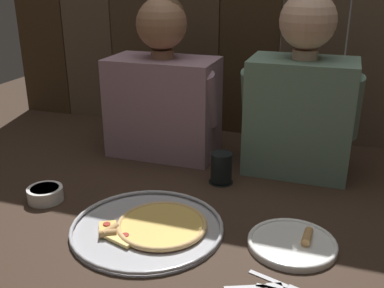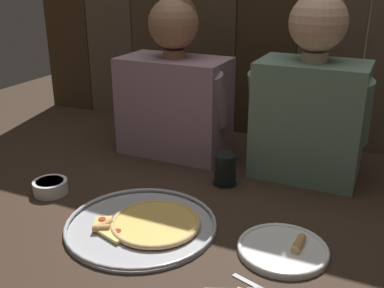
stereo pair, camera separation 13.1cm
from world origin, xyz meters
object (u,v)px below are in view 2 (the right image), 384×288
(diner_right, at_px, (311,96))
(diner_left, at_px, (174,87))
(dinner_plate, at_px, (283,249))
(pizza_tray, at_px, (145,224))
(drinking_glass, at_px, (225,170))
(dipping_bowl, at_px, (50,186))

(diner_right, bearing_deg, diner_left, 179.98)
(dinner_plate, relative_size, diner_left, 0.39)
(pizza_tray, bearing_deg, diner_left, 108.24)
(dinner_plate, bearing_deg, diner_left, 138.42)
(drinking_glass, xyz_separation_m, diner_right, (0.22, 0.18, 0.22))
(pizza_tray, height_order, dipping_bowl, dipping_bowl)
(diner_left, relative_size, diner_right, 0.96)
(dipping_bowl, bearing_deg, drinking_glass, 31.77)
(dipping_bowl, xyz_separation_m, diner_left, (0.20, 0.47, 0.23))
(drinking_glass, distance_m, diner_left, 0.39)
(drinking_glass, bearing_deg, diner_left, 146.27)
(pizza_tray, relative_size, dinner_plate, 1.82)
(dipping_bowl, height_order, diner_left, diner_left)
(dipping_bowl, height_order, diner_right, diner_right)
(pizza_tray, distance_m, dipping_bowl, 0.37)
(pizza_tray, distance_m, dinner_plate, 0.37)
(drinking_glass, height_order, diner_right, diner_right)
(drinking_glass, xyz_separation_m, diner_left, (-0.27, 0.18, 0.20))
(dinner_plate, distance_m, diner_left, 0.76)
(drinking_glass, distance_m, dipping_bowl, 0.55)
(drinking_glass, bearing_deg, diner_right, 39.95)
(diner_left, height_order, diner_right, diner_right)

